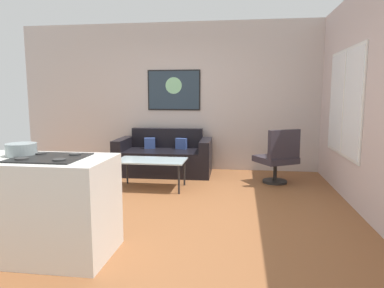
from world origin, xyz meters
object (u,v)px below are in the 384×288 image
coffee_table (151,162)px  wall_painting (174,90)px  armchair (278,157)px  mixing_bowl (21,150)px  couch (164,158)px

coffee_table → wall_painting: size_ratio=1.03×
armchair → mixing_bowl: (-2.59, -2.81, 0.50)m
mixing_bowl → coffee_table: bearing=74.5°
armchair → mixing_bowl: mixing_bowl is taller
mixing_bowl → armchair: bearing=47.4°
coffee_table → mixing_bowl: (-0.62, -2.25, 0.53)m
armchair → mixing_bowl: 3.86m
coffee_table → mixing_bowl: bearing=-105.5°
couch → wall_painting: 1.34m
couch → armchair: armchair is taller
coffee_table → armchair: 2.05m
coffee_table → wall_painting: bearing=87.6°
armchair → wall_painting: 2.40m
mixing_bowl → wall_painting: bearing=79.7°
coffee_table → mixing_bowl: 2.39m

